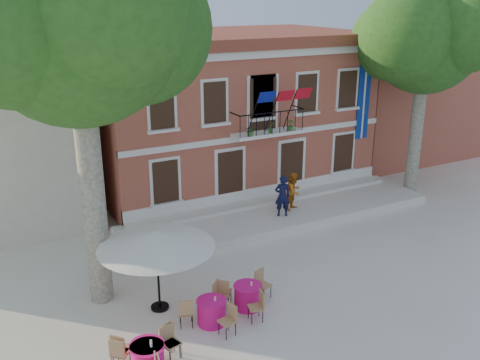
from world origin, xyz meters
name	(u,v)px	position (x,y,z in m)	size (l,w,h in m)	color
ground	(297,271)	(0.00, 0.00, 0.00)	(90.00, 90.00, 0.00)	beige
main_building	(222,109)	(2.00, 9.99, 3.78)	(13.50, 9.59, 7.50)	#A5553B
neighbor_east	(389,96)	(14.00, 11.00, 3.22)	(9.40, 9.40, 6.40)	#A5553B
terrace	(279,214)	(2.00, 4.40, 0.15)	(14.00, 3.40, 0.30)	silver
plane_tree_west	(76,23)	(-6.53, 1.41, 8.51)	(5.87, 5.87, 11.53)	#A59E84
plane_tree_east	(426,40)	(9.40, 4.13, 7.27)	(5.02, 5.02, 9.86)	#A59E84
patio_umbrella	(156,239)	(-5.09, 0.01, 2.36)	(3.53, 3.53, 2.62)	black
pedestrian_navy	(282,196)	(1.79, 3.87, 1.19)	(0.65, 0.43, 1.79)	black
pedestrian_orange	(294,191)	(2.63, 4.27, 1.13)	(0.81, 0.63, 1.67)	#C06716
cafe_table_0	(147,355)	(-6.33, -2.57, 0.43)	(1.79, 1.83, 0.95)	#F21678
cafe_table_1	(248,295)	(-2.65, -1.22, 0.43)	(1.84, 1.77, 0.95)	#F21678
cafe_table_2	(148,358)	(-6.36, -2.68, 0.43)	(1.84, 1.77, 0.95)	#F21678
cafe_table_3	(211,311)	(-4.01, -1.48, 0.43)	(1.84, 1.78, 0.95)	#F21678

